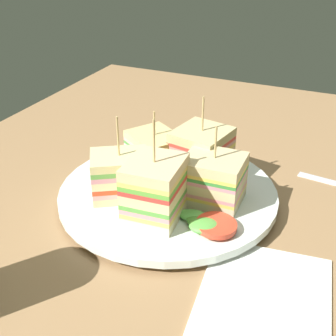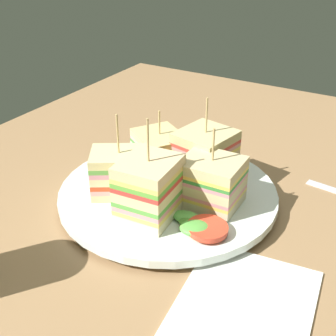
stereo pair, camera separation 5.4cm
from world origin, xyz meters
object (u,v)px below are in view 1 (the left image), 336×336
Objects in this scene: chip_pile at (170,186)px; plate at (168,194)px; sandwich_wedge_0 at (155,190)px; sandwich_wedge_1 at (213,179)px; sandwich_wedge_4 at (121,175)px; sandwich_wedge_2 at (201,153)px; sandwich_wedge_3 at (155,152)px; napkin at (264,295)px.

plate is at bearing 42.74° from chip_pile.
sandwich_wedge_0 is 5.57cm from chip_pile.
sandwich_wedge_0 is at bearing 48.30° from sandwich_wedge_1.
chip_pile is (2.72, -5.13, -1.66)cm from sandwich_wedge_4.
sandwich_wedge_2 reaches higher than sandwich_wedge_3.
sandwich_wedge_4 is 6.04cm from chip_pile.
sandwich_wedge_1 is 6.20cm from sandwich_wedge_2.
plate is at bearing 5.50° from sandwich_wedge_0.
sandwich_wedge_3 is 1.21× the size of chip_pile.
sandwich_wedge_2 is (10.77, -1.30, -0.33)cm from sandwich_wedge_0.
sandwich_wedge_3 is at bearing 41.70° from chip_pile.
chip_pile is (-0.58, 5.13, -1.80)cm from sandwich_wedge_1.
plate is 2.64× the size of sandwich_wedge_4.
sandwich_wedge_4 is (-3.30, 10.26, -0.14)cm from sandwich_wedge_1.
napkin is (-16.28, -12.47, -4.54)cm from sandwich_wedge_2.
plate is 18.44cm from napkin.
plate is 6.97cm from sandwich_wedge_0.
sandwich_wedge_2 is (5.19, -2.24, 3.74)cm from plate.
plate is at bearing -12.48° from sandwich_wedge_2.
plate is 3.11× the size of sandwich_wedge_3.
sandwich_wedge_2 is at bearing 19.27° from sandwich_wedge_4.
sandwich_wedge_0 reaches higher than plate.
sandwich_wedge_4 reaches higher than plate.
sandwich_wedge_3 is 7.57cm from sandwich_wedge_4.
sandwich_wedge_0 reaches higher than sandwich_wedge_1.
chip_pile is at bearing 53.43° from napkin.
sandwich_wedge_1 reaches higher than chip_pile.
chip_pile reaches higher than plate.
sandwich_wedge_1 reaches higher than plate.
sandwich_wedge_3 is 0.85× the size of sandwich_wedge_4.
sandwich_wedge_4 is 21.24cm from napkin.
sandwich_wedge_1 is at bearing 44.23° from sandwich_wedge_2.
sandwich_wedge_4 is 1.43× the size of chip_pile.
sandwich_wedge_2 is at bearing 37.44° from napkin.
sandwich_wedge_2 is 10.91cm from sandwich_wedge_4.
sandwich_wedge_0 is at bearing -31.38° from sandwich_wedge_3.
sandwich_wedge_4 reaches higher than sandwich_wedge_1.
sandwich_wedge_4 is (-3.29, 4.60, 3.33)cm from plate.
sandwich_wedge_2 is at bearing -58.30° from sandwich_wedge_1.
sandwich_wedge_4 is (-8.48, 6.85, -0.41)cm from sandwich_wedge_2.
sandwich_wedge_4 is 0.72× the size of napkin.
plate is 2.80× the size of sandwich_wedge_1.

